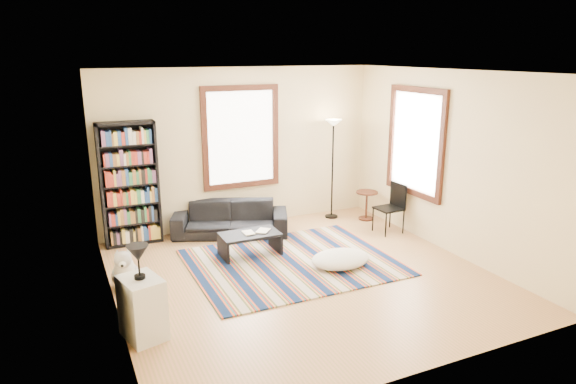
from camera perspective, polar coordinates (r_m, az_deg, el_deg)
name	(u,v)px	position (r m, az deg, el deg)	size (l,w,h in m)	color
floor	(303,279)	(7.33, 1.66, -9.65)	(5.00, 5.00, 0.10)	tan
ceiling	(305,68)	(6.65, 1.86, 13.63)	(5.00, 5.00, 0.10)	white
wall_back	(240,148)	(9.15, -5.41, 4.90)	(5.00, 0.10, 2.80)	beige
wall_front	(430,241)	(4.80, 15.49, -5.30)	(5.00, 0.10, 2.80)	beige
wall_left	(103,202)	(6.18, -19.91, -1.06)	(0.10, 5.00, 2.80)	beige
wall_right	(452,163)	(8.28, 17.78, 3.13)	(0.10, 5.00, 2.80)	beige
window_back	(241,137)	(9.04, -5.27, 6.07)	(1.20, 0.06, 1.60)	white
window_right	(416,142)	(8.79, 14.00, 5.41)	(0.06, 1.20, 1.60)	white
rug	(292,262)	(7.73, 0.44, -7.81)	(2.94, 2.36, 0.02)	#0D1F45
sofa	(230,219)	(8.85, -6.43, -2.96)	(1.94, 0.76, 0.57)	black
bookshelf	(130,184)	(8.58, -17.19, 0.83)	(0.90, 0.30, 2.00)	black
coffee_table	(250,244)	(7.96, -4.25, -5.81)	(0.90, 0.50, 0.36)	black
book_a	(244,234)	(7.86, -4.97, -4.62)	(0.16, 0.21, 0.02)	beige
book_b	(258,230)	(7.99, -3.40, -4.27)	(0.18, 0.24, 0.02)	beige
floor_cushion	(340,259)	(7.62, 5.84, -7.41)	(0.89, 0.67, 0.22)	silver
floor_lamp	(332,170)	(9.57, 4.96, 2.51)	(0.30, 0.30, 1.86)	black
side_table	(366,205)	(9.69, 8.71, -1.49)	(0.40, 0.40, 0.54)	#3F190F
folding_chair	(389,209)	(9.02, 11.12, -1.81)	(0.42, 0.40, 0.86)	black
white_cabinet	(142,308)	(5.94, -15.88, -12.29)	(0.38, 0.50, 0.70)	silver
table_lamp	(139,262)	(5.72, -16.27, -7.48)	(0.24, 0.24, 0.38)	black
dog	(125,267)	(7.20, -17.65, -7.94)	(0.41, 0.58, 0.58)	silver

